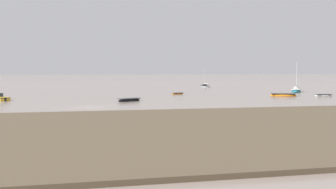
{
  "coord_description": "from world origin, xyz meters",
  "views": [
    {
      "loc": [
        -2.48,
        -54.07,
        4.75
      ],
      "look_at": [
        13.89,
        15.85,
        0.54
      ],
      "focal_mm": 44.27,
      "sensor_mm": 36.0,
      "label": 1
    }
  ],
  "objects_px": {
    "rowboat_moored_2": "(283,95)",
    "rowboat_moored_6": "(323,95)",
    "rowboat_moored_4": "(178,94)",
    "sailboat_moored_2": "(296,91)",
    "rowboat_moored_0": "(129,100)",
    "sailboat_moored_1": "(205,87)"
  },
  "relations": [
    {
      "from": "rowboat_moored_6",
      "to": "rowboat_moored_2",
      "type": "bearing_deg",
      "value": -12.03
    },
    {
      "from": "rowboat_moored_2",
      "to": "rowboat_moored_4",
      "type": "height_order",
      "value": "rowboat_moored_2"
    },
    {
      "from": "rowboat_moored_6",
      "to": "rowboat_moored_4",
      "type": "bearing_deg",
      "value": -26.02
    },
    {
      "from": "rowboat_moored_4",
      "to": "sailboat_moored_1",
      "type": "bearing_deg",
      "value": 34.54
    },
    {
      "from": "rowboat_moored_0",
      "to": "rowboat_moored_2",
      "type": "bearing_deg",
      "value": -18.58
    },
    {
      "from": "rowboat_moored_2",
      "to": "rowboat_moored_6",
      "type": "xyz_separation_m",
      "value": [
        7.26,
        -1.53,
        -0.06
      ]
    },
    {
      "from": "sailboat_moored_2",
      "to": "rowboat_moored_0",
      "type": "bearing_deg",
      "value": 149.11
    },
    {
      "from": "rowboat_moored_2",
      "to": "rowboat_moored_0",
      "type": "bearing_deg",
      "value": -145.83
    },
    {
      "from": "rowboat_moored_0",
      "to": "sailboat_moored_2",
      "type": "relative_size",
      "value": 0.6
    },
    {
      "from": "rowboat_moored_2",
      "to": "sailboat_moored_1",
      "type": "distance_m",
      "value": 40.59
    },
    {
      "from": "sailboat_moored_1",
      "to": "rowboat_moored_2",
      "type": "bearing_deg",
      "value": 175.01
    },
    {
      "from": "sailboat_moored_1",
      "to": "sailboat_moored_2",
      "type": "distance_m",
      "value": 30.32
    },
    {
      "from": "rowboat_moored_2",
      "to": "sailboat_moored_2",
      "type": "xyz_separation_m",
      "value": [
        10.04,
        12.58,
        0.1
      ]
    },
    {
      "from": "rowboat_moored_0",
      "to": "sailboat_moored_1",
      "type": "xyz_separation_m",
      "value": [
        27.52,
        46.23,
        0.06
      ]
    },
    {
      "from": "sailboat_moored_1",
      "to": "rowboat_moored_6",
      "type": "relative_size",
      "value": 1.56
    },
    {
      "from": "rowboat_moored_4",
      "to": "sailboat_moored_2",
      "type": "relative_size",
      "value": 0.43
    },
    {
      "from": "rowboat_moored_2",
      "to": "rowboat_moored_4",
      "type": "distance_m",
      "value": 20.2
    },
    {
      "from": "rowboat_moored_0",
      "to": "rowboat_moored_6",
      "type": "height_order",
      "value": "rowboat_moored_0"
    },
    {
      "from": "sailboat_moored_2",
      "to": "sailboat_moored_1",
      "type": "bearing_deg",
      "value": 56.85
    },
    {
      "from": "rowboat_moored_0",
      "to": "rowboat_moored_2",
      "type": "height_order",
      "value": "rowboat_moored_2"
    },
    {
      "from": "rowboat_moored_0",
      "to": "rowboat_moored_4",
      "type": "distance_m",
      "value": 19.98
    },
    {
      "from": "rowboat_moored_2",
      "to": "sailboat_moored_1",
      "type": "xyz_separation_m",
      "value": [
        -1.66,
        40.55,
        0.03
      ]
    }
  ]
}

